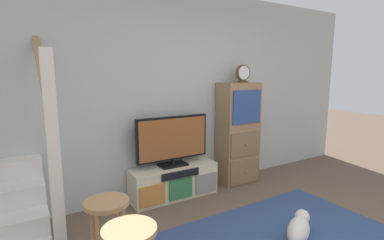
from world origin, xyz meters
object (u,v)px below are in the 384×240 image
object	(u,v)px
bar_stool_far	(107,221)
side_cabinet	(238,133)
media_console	(174,182)
television	(173,140)
dog	(299,228)
desk_clock	(243,74)

from	to	relation	value
bar_stool_far	side_cabinet	bearing A→B (deg)	26.69
media_console	television	size ratio (longest dim) A/B	1.16
television	side_cabinet	xyz separation A→B (m)	(1.07, -0.01, -0.03)
bar_stool_far	dog	xyz separation A→B (m)	(1.73, -0.40, -0.38)
television	desk_clock	xyz separation A→B (m)	(1.12, -0.03, 0.84)
desk_clock	dog	xyz separation A→B (m)	(-0.53, -1.50, -1.49)
media_console	dog	xyz separation A→B (m)	(0.59, -1.50, -0.09)
television	side_cabinet	distance (m)	1.07
bar_stool_far	dog	distance (m)	1.82
side_cabinet	desk_clock	size ratio (longest dim) A/B	5.86
side_cabinet	desk_clock	xyz separation A→B (m)	(0.05, -0.01, 0.87)
television	dog	xyz separation A→B (m)	(0.59, -1.52, -0.65)
desk_clock	bar_stool_far	distance (m)	2.75
bar_stool_far	dog	size ratio (longest dim) A/B	1.33
media_console	side_cabinet	world-z (taller)	side_cabinet
television	desk_clock	size ratio (longest dim) A/B	3.91
side_cabinet	dog	world-z (taller)	side_cabinet
desk_clock	side_cabinet	bearing A→B (deg)	162.52
bar_stool_far	television	bearing A→B (deg)	44.59
bar_stool_far	dog	bearing A→B (deg)	-12.90
desk_clock	media_console	bearing A→B (deg)	179.76
media_console	desk_clock	world-z (taller)	desk_clock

